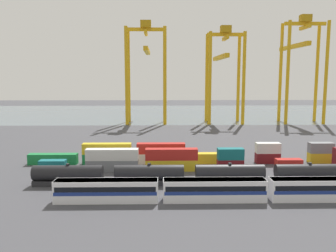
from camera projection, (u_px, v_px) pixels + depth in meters
name	position (u px, v px, depth m)	size (l,w,h in m)	color
ground_plane	(189.00, 139.00, 124.96)	(420.00, 420.00, 0.00)	#424247
harbour_water	(177.00, 113.00, 215.81)	(400.00, 110.00, 0.01)	slate
passenger_train	(214.00, 189.00, 63.04)	(55.99, 3.14, 3.90)	silver
freight_tank_row	(190.00, 174.00, 72.61)	(63.05, 2.98, 4.44)	#232326
shipping_container_0	(53.00, 166.00, 82.99)	(6.04, 2.44, 2.60)	#146066
shipping_container_1	(112.00, 165.00, 83.26)	(12.10, 2.44, 2.60)	slate
shipping_container_2	(112.00, 154.00, 82.91)	(12.10, 2.44, 2.60)	silver
shipping_container_3	(171.00, 165.00, 83.53)	(12.10, 2.44, 2.60)	gold
shipping_container_4	(171.00, 154.00, 83.18)	(12.10, 2.44, 2.60)	#AD211C
shipping_container_5	(230.00, 165.00, 83.81)	(6.04, 2.44, 2.60)	maroon
shipping_container_6	(230.00, 154.00, 83.45)	(6.04, 2.44, 2.60)	#146066
shipping_container_7	(289.00, 164.00, 84.08)	(6.04, 2.44, 2.60)	#AD211C
shipping_container_10	(53.00, 159.00, 89.73)	(12.10, 2.44, 2.60)	#197538
shipping_container_11	(107.00, 159.00, 90.00)	(12.10, 2.44, 2.60)	#197538
shipping_container_12	(107.00, 149.00, 89.64)	(12.10, 2.44, 2.60)	gold
shipping_container_13	(161.00, 158.00, 90.26)	(12.10, 2.44, 2.60)	silver
shipping_container_14	(161.00, 148.00, 89.91)	(12.10, 2.44, 2.60)	#AD211C
shipping_container_15	(214.00, 158.00, 90.53)	(12.10, 2.44, 2.60)	gold
shipping_container_16	(268.00, 158.00, 90.80)	(6.04, 2.44, 2.60)	maroon
shipping_container_17	(268.00, 148.00, 90.44)	(6.04, 2.44, 2.60)	silver
shipping_container_18	(320.00, 158.00, 91.07)	(6.04, 2.44, 2.60)	gold
shipping_container_19	(321.00, 148.00, 90.71)	(6.04, 2.44, 2.60)	slate
gantry_crane_west	(146.00, 62.00, 168.31)	(18.91, 36.28, 47.16)	gold
gantry_crane_central	(224.00, 65.00, 169.76)	(17.02, 38.87, 44.96)	gold
gantry_crane_east	(301.00, 58.00, 169.82)	(19.25, 38.25, 49.93)	gold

